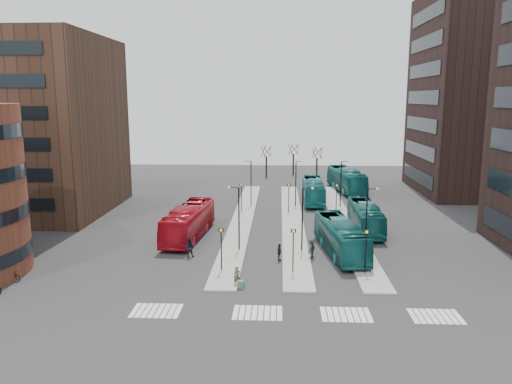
{
  "coord_description": "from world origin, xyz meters",
  "views": [
    {
      "loc": [
        0.41,
        -27.91,
        14.46
      ],
      "look_at": [
        -1.97,
        21.98,
        5.0
      ],
      "focal_mm": 35.0,
      "sensor_mm": 36.0,
      "label": 1
    }
  ],
  "objects_px": {
    "suitcase": "(241,284)",
    "teal_bus_a": "(340,237)",
    "teal_bus_c": "(365,217)",
    "commuter_b": "(279,252)",
    "commuter_c": "(312,249)",
    "bicycle_far": "(10,276)",
    "traveller": "(237,276)",
    "teal_bus_b": "(313,191)",
    "red_bus": "(189,222)",
    "teal_bus_d": "(346,180)",
    "commuter_a": "(189,247)"
  },
  "relations": [
    {
      "from": "teal_bus_a",
      "to": "commuter_a",
      "type": "xyz_separation_m",
      "value": [
        -14.03,
        -1.77,
        -0.68
      ]
    },
    {
      "from": "teal_bus_b",
      "to": "bicycle_far",
      "type": "bearing_deg",
      "value": -128.45
    },
    {
      "from": "commuter_a",
      "to": "suitcase",
      "type": "bearing_deg",
      "value": 116.13
    },
    {
      "from": "teal_bus_a",
      "to": "teal_bus_c",
      "type": "xyz_separation_m",
      "value": [
        3.71,
        8.38,
        -0.07
      ]
    },
    {
      "from": "traveller",
      "to": "bicycle_far",
      "type": "bearing_deg",
      "value": 158.86
    },
    {
      "from": "commuter_b",
      "to": "commuter_c",
      "type": "height_order",
      "value": "commuter_c"
    },
    {
      "from": "bicycle_far",
      "to": "teal_bus_b",
      "type": "bearing_deg",
      "value": -32.57
    },
    {
      "from": "commuter_b",
      "to": "bicycle_far",
      "type": "height_order",
      "value": "commuter_b"
    },
    {
      "from": "suitcase",
      "to": "teal_bus_b",
      "type": "relative_size",
      "value": 0.05
    },
    {
      "from": "commuter_b",
      "to": "bicycle_far",
      "type": "distance_m",
      "value": 22.34
    },
    {
      "from": "red_bus",
      "to": "traveller",
      "type": "distance_m",
      "value": 14.83
    },
    {
      "from": "red_bus",
      "to": "traveller",
      "type": "height_order",
      "value": "red_bus"
    },
    {
      "from": "teal_bus_b",
      "to": "teal_bus_d",
      "type": "bearing_deg",
      "value": 56.81
    },
    {
      "from": "red_bus",
      "to": "teal_bus_d",
      "type": "relative_size",
      "value": 0.94
    },
    {
      "from": "red_bus",
      "to": "commuter_b",
      "type": "bearing_deg",
      "value": -32.21
    },
    {
      "from": "suitcase",
      "to": "red_bus",
      "type": "relative_size",
      "value": 0.05
    },
    {
      "from": "teal_bus_d",
      "to": "commuter_b",
      "type": "xyz_separation_m",
      "value": [
        -10.43,
        -34.59,
        -1.0
      ]
    },
    {
      "from": "teal_bus_b",
      "to": "traveller",
      "type": "distance_m",
      "value": 33.23
    },
    {
      "from": "teal_bus_d",
      "to": "commuter_b",
      "type": "bearing_deg",
      "value": -115.52
    },
    {
      "from": "teal_bus_b",
      "to": "teal_bus_c",
      "type": "xyz_separation_m",
      "value": [
        4.73,
        -15.22,
        -0.08
      ]
    },
    {
      "from": "teal_bus_a",
      "to": "commuter_c",
      "type": "xyz_separation_m",
      "value": [
        -2.78,
        -1.4,
        -0.74
      ]
    },
    {
      "from": "traveller",
      "to": "commuter_c",
      "type": "height_order",
      "value": "commuter_c"
    },
    {
      "from": "traveller",
      "to": "commuter_c",
      "type": "xyz_separation_m",
      "value": [
        6.24,
        7.23,
        0.09
      ]
    },
    {
      "from": "red_bus",
      "to": "teal_bus_a",
      "type": "xyz_separation_m",
      "value": [
        15.24,
        -4.8,
        -0.09
      ]
    },
    {
      "from": "suitcase",
      "to": "bicycle_far",
      "type": "distance_m",
      "value": 18.53
    },
    {
      "from": "teal_bus_c",
      "to": "commuter_b",
      "type": "height_order",
      "value": "teal_bus_c"
    },
    {
      "from": "commuter_c",
      "to": "bicycle_far",
      "type": "bearing_deg",
      "value": -42.0
    },
    {
      "from": "red_bus",
      "to": "teal_bus_b",
      "type": "bearing_deg",
      "value": 58.0
    },
    {
      "from": "commuter_a",
      "to": "red_bus",
      "type": "bearing_deg",
      "value": -89.28
    },
    {
      "from": "red_bus",
      "to": "traveller",
      "type": "xyz_separation_m",
      "value": [
        6.22,
        -13.43,
        -0.93
      ]
    },
    {
      "from": "red_bus",
      "to": "commuter_b",
      "type": "relative_size",
      "value": 7.68
    },
    {
      "from": "teal_bus_b",
      "to": "traveller",
      "type": "bearing_deg",
      "value": -103.31
    },
    {
      "from": "commuter_a",
      "to": "commuter_b",
      "type": "xyz_separation_m",
      "value": [
        8.3,
        -0.67,
        -0.13
      ]
    },
    {
      "from": "teal_bus_b",
      "to": "teal_bus_a",
      "type": "bearing_deg",
      "value": -86.9
    },
    {
      "from": "suitcase",
      "to": "red_bus",
      "type": "height_order",
      "value": "red_bus"
    },
    {
      "from": "red_bus",
      "to": "commuter_c",
      "type": "distance_m",
      "value": 13.95
    },
    {
      "from": "suitcase",
      "to": "commuter_b",
      "type": "height_order",
      "value": "commuter_b"
    },
    {
      "from": "teal_bus_a",
      "to": "red_bus",
      "type": "bearing_deg",
      "value": 154.64
    },
    {
      "from": "teal_bus_d",
      "to": "teal_bus_c",
      "type": "bearing_deg",
      "value": -101.13
    },
    {
      "from": "commuter_c",
      "to": "teal_bus_a",
      "type": "bearing_deg",
      "value": 148.33
    },
    {
      "from": "teal_bus_d",
      "to": "bicycle_far",
      "type": "distance_m",
      "value": 51.78
    },
    {
      "from": "teal_bus_a",
      "to": "commuter_c",
      "type": "bearing_deg",
      "value": -161.06
    },
    {
      "from": "suitcase",
      "to": "teal_bus_d",
      "type": "relative_size",
      "value": 0.05
    },
    {
      "from": "suitcase",
      "to": "teal_bus_a",
      "type": "relative_size",
      "value": 0.05
    },
    {
      "from": "teal_bus_b",
      "to": "teal_bus_c",
      "type": "height_order",
      "value": "teal_bus_b"
    },
    {
      "from": "traveller",
      "to": "commuter_c",
      "type": "relative_size",
      "value": 0.89
    },
    {
      "from": "commuter_c",
      "to": "traveller",
      "type": "bearing_deg",
      "value": -9.3
    },
    {
      "from": "traveller",
      "to": "commuter_b",
      "type": "relative_size",
      "value": 0.97
    },
    {
      "from": "commuter_a",
      "to": "commuter_c",
      "type": "distance_m",
      "value": 11.26
    },
    {
      "from": "teal_bus_b",
      "to": "commuter_a",
      "type": "xyz_separation_m",
      "value": [
        -13.01,
        -25.38,
        -0.68
      ]
    }
  ]
}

